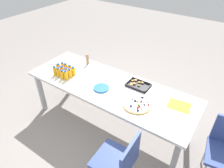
# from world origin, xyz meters

# --- Properties ---
(ground_plane) EXTENTS (12.00, 12.00, 0.00)m
(ground_plane) POSITION_xyz_m (0.00, 0.00, 0.00)
(ground_plane) COLOR gray
(party_table) EXTENTS (2.36, 0.82, 0.74)m
(party_table) POSITION_xyz_m (0.00, 0.00, 0.67)
(party_table) COLOR silver
(party_table) RESTS_ON ground_plane
(chair_near_right) EXTENTS (0.42, 0.42, 0.83)m
(chair_near_right) POSITION_xyz_m (0.64, -0.74, 0.50)
(chair_near_right) COLOR #33478C
(chair_near_right) RESTS_ON ground_plane
(juice_bottle_0) EXTENTS (0.05, 0.05, 0.14)m
(juice_bottle_0) POSITION_xyz_m (-0.79, -0.22, 0.80)
(juice_bottle_0) COLOR #F8AB14
(juice_bottle_0) RESTS_ON party_table
(juice_bottle_1) EXTENTS (0.06, 0.06, 0.14)m
(juice_bottle_1) POSITION_xyz_m (-0.72, -0.22, 0.80)
(juice_bottle_1) COLOR #F9AA14
(juice_bottle_1) RESTS_ON party_table
(juice_bottle_2) EXTENTS (0.06, 0.06, 0.13)m
(juice_bottle_2) POSITION_xyz_m (-0.64, -0.23, 0.80)
(juice_bottle_2) COLOR #F9AB14
(juice_bottle_2) RESTS_ON party_table
(juice_bottle_3) EXTENTS (0.06, 0.06, 0.15)m
(juice_bottle_3) POSITION_xyz_m (-0.58, -0.22, 0.80)
(juice_bottle_3) COLOR #F9AE14
(juice_bottle_3) RESTS_ON party_table
(juice_bottle_4) EXTENTS (0.06, 0.06, 0.15)m
(juice_bottle_4) POSITION_xyz_m (-0.79, -0.15, 0.81)
(juice_bottle_4) COLOR #FAAA14
(juice_bottle_4) RESTS_ON party_table
(juice_bottle_5) EXTENTS (0.06, 0.06, 0.13)m
(juice_bottle_5) POSITION_xyz_m (-0.72, -0.15, 0.80)
(juice_bottle_5) COLOR #F9AB14
(juice_bottle_5) RESTS_ON party_table
(juice_bottle_6) EXTENTS (0.06, 0.06, 0.14)m
(juice_bottle_6) POSITION_xyz_m (-0.64, -0.15, 0.80)
(juice_bottle_6) COLOR #FAAB14
(juice_bottle_6) RESTS_ON party_table
(juice_bottle_7) EXTENTS (0.06, 0.06, 0.14)m
(juice_bottle_7) POSITION_xyz_m (-0.57, -0.15, 0.80)
(juice_bottle_7) COLOR #FBAF14
(juice_bottle_7) RESTS_ON party_table
(juice_bottle_8) EXTENTS (0.05, 0.05, 0.13)m
(juice_bottle_8) POSITION_xyz_m (-0.79, -0.07, 0.80)
(juice_bottle_8) COLOR #FAAD14
(juice_bottle_8) RESTS_ON party_table
(juice_bottle_9) EXTENTS (0.06, 0.06, 0.14)m
(juice_bottle_9) POSITION_xyz_m (-0.72, -0.07, 0.80)
(juice_bottle_9) COLOR #F8AD14
(juice_bottle_9) RESTS_ON party_table
(juice_bottle_10) EXTENTS (0.06, 0.06, 0.14)m
(juice_bottle_10) POSITION_xyz_m (-0.64, -0.07, 0.80)
(juice_bottle_10) COLOR #F9AE14
(juice_bottle_10) RESTS_ON party_table
(juice_bottle_11) EXTENTS (0.06, 0.06, 0.13)m
(juice_bottle_11) POSITION_xyz_m (-0.58, -0.07, 0.80)
(juice_bottle_11) COLOR #F9AE14
(juice_bottle_11) RESTS_ON party_table
(fruit_pizza) EXTENTS (0.34, 0.34, 0.05)m
(fruit_pizza) POSITION_xyz_m (0.50, -0.14, 0.75)
(fruit_pizza) COLOR tan
(fruit_pizza) RESTS_ON party_table
(snack_tray) EXTENTS (0.30, 0.21, 0.04)m
(snack_tray) POSITION_xyz_m (0.31, 0.22, 0.75)
(snack_tray) COLOR black
(snack_tray) RESTS_ON party_table
(plate_stack) EXTENTS (0.21, 0.21, 0.02)m
(plate_stack) POSITION_xyz_m (-0.05, -0.12, 0.75)
(plate_stack) COLOR blue
(plate_stack) RESTS_ON party_table
(napkin_stack) EXTENTS (0.15, 0.15, 0.01)m
(napkin_stack) POSITION_xyz_m (-0.28, -0.16, 0.74)
(napkin_stack) COLOR white
(napkin_stack) RESTS_ON party_table
(cardboard_tube) EXTENTS (0.04, 0.04, 0.17)m
(cardboard_tube) POSITION_xyz_m (-0.61, 0.28, 0.82)
(cardboard_tube) COLOR #9E7A56
(cardboard_tube) RESTS_ON party_table
(paper_folder) EXTENTS (0.28, 0.23, 0.01)m
(paper_folder) POSITION_xyz_m (0.92, 0.14, 0.74)
(paper_folder) COLOR yellow
(paper_folder) RESTS_ON party_table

